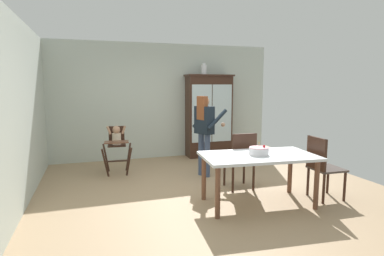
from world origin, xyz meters
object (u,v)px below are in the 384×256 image
object	(u,v)px
high_chair_with_toddler	(117,141)
dining_chair_far_side	(242,157)
ceramic_vase	(204,69)
dining_table	(258,161)
birthday_cake	(259,151)
china_cabinet	(209,116)
dining_chair_right_end	(321,163)
adult_person	(205,126)

from	to	relation	value
high_chair_with_toddler	dining_chair_far_side	world-z (taller)	dining_chair_far_side
ceramic_vase	dining_table	size ratio (longest dim) A/B	0.16
ceramic_vase	birthday_cake	world-z (taller)	ceramic_vase
china_cabinet	dining_table	xyz separation A→B (m)	(-0.45, -3.20, -0.35)
dining_chair_right_end	china_cabinet	bearing A→B (deg)	11.95
dining_table	china_cabinet	bearing A→B (deg)	81.92
china_cabinet	adult_person	world-z (taller)	china_cabinet
adult_person	dining_table	bearing A→B (deg)	165.45
dining_chair_far_side	dining_chair_right_end	xyz separation A→B (m)	(0.96, -0.76, 0.00)
adult_person	dining_table	size ratio (longest dim) A/B	0.90
high_chair_with_toddler	adult_person	bearing A→B (deg)	-18.04
adult_person	birthday_cake	world-z (taller)	adult_person
china_cabinet	dining_chair_far_side	world-z (taller)	china_cabinet
adult_person	birthday_cake	size ratio (longest dim) A/B	5.47
ceramic_vase	dining_chair_right_end	size ratio (longest dim) A/B	0.28
dining_chair_far_side	high_chair_with_toddler	bearing A→B (deg)	-38.67
dining_chair_far_side	birthday_cake	bearing A→B (deg)	86.72
birthday_cake	high_chair_with_toddler	bearing A→B (deg)	128.72
high_chair_with_toddler	adult_person	xyz separation A→B (m)	(1.58, -0.67, 0.31)
high_chair_with_toddler	dining_chair_right_end	xyz separation A→B (m)	(2.84, -2.38, -0.10)
china_cabinet	high_chair_with_toddler	size ratio (longest dim) A/B	2.09
dining_table	adult_person	bearing A→B (deg)	98.41
adult_person	dining_table	xyz separation A→B (m)	(0.24, -1.61, -0.32)
china_cabinet	dining_chair_far_side	distance (m)	2.60
birthday_cake	dining_chair_far_side	world-z (taller)	dining_chair_far_side
china_cabinet	dining_table	world-z (taller)	china_cabinet
birthday_cake	dining_chair_right_end	distance (m)	1.05
china_cabinet	dining_chair_right_end	distance (m)	3.38
birthday_cake	dining_chair_right_end	world-z (taller)	dining_chair_right_end
high_chair_with_toddler	dining_table	bearing A→B (deg)	-46.53
high_chair_with_toddler	dining_table	world-z (taller)	high_chair_with_toddler
ceramic_vase	dining_chair_right_end	distance (m)	3.71
ceramic_vase	dining_table	xyz separation A→B (m)	(-0.32, -3.20, -1.45)
ceramic_vase	dining_chair_far_side	distance (m)	2.98
dining_chair_right_end	ceramic_vase	bearing A→B (deg)	14.11
ceramic_vase	birthday_cake	size ratio (longest dim) A/B	0.96
china_cabinet	high_chair_with_toddler	xyz separation A→B (m)	(-2.27, -0.92, -0.34)
dining_table	birthday_cake	distance (m)	0.15
ceramic_vase	dining_chair_right_end	xyz separation A→B (m)	(0.70, -3.30, -1.54)
birthday_cake	dining_chair_right_end	xyz separation A→B (m)	(1.02, -0.11, -0.24)
adult_person	dining_chair_right_end	distance (m)	2.17
china_cabinet	birthday_cake	bearing A→B (deg)	-97.99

